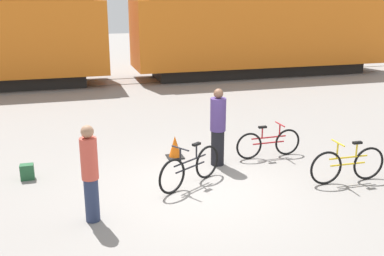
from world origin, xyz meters
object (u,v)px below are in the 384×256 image
(bicycle_yellow, at_px, (348,165))
(person_in_purple, at_px, (218,127))
(person_in_red, at_px, (90,173))
(bicycle_black, at_px, (190,168))
(backpack, at_px, (27,172))
(bicycle_maroon, at_px, (269,143))
(freight_train, at_px, (119,24))
(traffic_cone, at_px, (175,148))

(bicycle_yellow, xyz_separation_m, person_in_purple, (-2.30, 1.73, 0.52))
(person_in_red, bearing_deg, bicycle_black, -42.49)
(backpack, bearing_deg, bicycle_maroon, -1.54)
(bicycle_yellow, bearing_deg, freight_train, 103.32)
(bicycle_black, bearing_deg, bicycle_maroon, 26.02)
(person_in_red, xyz_separation_m, traffic_cone, (2.17, 2.73, -0.64))
(bicycle_maroon, bearing_deg, traffic_cone, 164.77)
(person_in_purple, bearing_deg, bicycle_black, 159.32)
(freight_train, distance_m, bicycle_yellow, 13.51)
(bicycle_black, distance_m, bicycle_yellow, 3.33)
(bicycle_maroon, bearing_deg, freight_train, 100.90)
(bicycle_black, relative_size, traffic_cone, 2.85)
(bicycle_yellow, distance_m, person_in_red, 5.34)
(bicycle_yellow, relative_size, person_in_purple, 0.97)
(bicycle_yellow, bearing_deg, traffic_cone, 141.79)
(bicycle_maroon, distance_m, bicycle_yellow, 2.09)
(bicycle_maroon, xyz_separation_m, person_in_red, (-4.38, -2.13, 0.54))
(freight_train, bearing_deg, person_in_purple, -86.10)
(freight_train, distance_m, bicycle_maroon, 11.52)
(bicycle_maroon, distance_m, backpack, 5.61)
(bicycle_yellow, distance_m, person_in_purple, 2.93)
(bicycle_black, bearing_deg, freight_train, 89.20)
(bicycle_maroon, relative_size, backpack, 5.01)
(bicycle_yellow, bearing_deg, bicycle_black, 167.02)
(freight_train, height_order, person_in_red, freight_train)
(freight_train, xyz_separation_m, person_in_purple, (0.77, -11.24, -1.71))
(freight_train, distance_m, bicycle_black, 12.43)
(person_in_purple, height_order, backpack, person_in_purple)
(bicycle_black, relative_size, bicycle_yellow, 0.89)
(person_in_purple, bearing_deg, freight_train, 26.84)
(bicycle_black, height_order, person_in_red, person_in_red)
(bicycle_yellow, height_order, person_in_red, person_in_red)
(bicycle_black, bearing_deg, person_in_purple, 46.39)
(traffic_cone, bearing_deg, bicycle_maroon, -15.23)
(bicycle_black, distance_m, person_in_purple, 1.46)
(bicycle_maroon, height_order, traffic_cone, bicycle_maroon)
(bicycle_maroon, relative_size, traffic_cone, 3.10)
(freight_train, relative_size, bicycle_black, 16.80)
(bicycle_yellow, height_order, backpack, bicycle_yellow)
(freight_train, relative_size, traffic_cone, 47.83)
(backpack, bearing_deg, bicycle_yellow, -17.20)
(bicycle_yellow, bearing_deg, backpack, 162.80)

